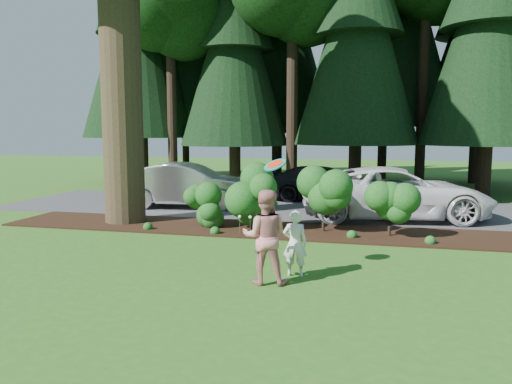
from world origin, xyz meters
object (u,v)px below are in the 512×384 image
adult (265,237)px  car_dark_suv (325,183)px  frisbee (275,165)px  car_white_suv (396,193)px  child (295,243)px  car_silver_wagon (188,185)px

adult → car_dark_suv: bearing=-96.9°
car_dark_suv → frisbee: bearing=177.2°
car_white_suv → car_dark_suv: car_white_suv is taller
frisbee → adult: bearing=-95.6°
adult → frisbee: 1.45m
car_white_suv → adult: adult is taller
child → frisbee: (-0.41, 0.00, 1.55)m
car_silver_wagon → adult: (4.82, -8.36, 0.04)m
car_silver_wagon → adult: 9.65m
adult → frisbee: bearing=-102.9°
car_silver_wagon → car_white_suv: car_white_suv is taller
car_silver_wagon → frisbee: (4.88, -7.75, 1.36)m
car_dark_suv → frisbee: (0.13, -10.76, 1.48)m
child → car_silver_wagon: bearing=-60.3°
car_silver_wagon → frisbee: size_ratio=10.12×
car_white_suv → frisbee: bearing=150.7°
car_dark_suv → adult: size_ratio=2.69×
car_dark_suv → child: car_dark_suv is taller
child → frisbee: bearing=-5.2°
car_silver_wagon → child: car_silver_wagon is taller
adult → child: bearing=-135.1°
car_dark_suv → adult: bearing=176.9°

